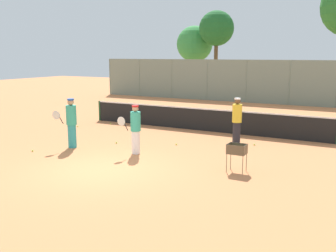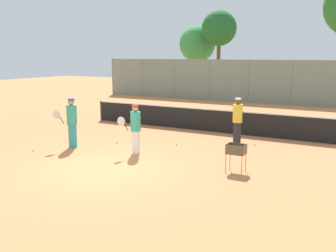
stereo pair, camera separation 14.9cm
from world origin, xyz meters
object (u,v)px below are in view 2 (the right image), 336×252
tennis_net (201,119)px  player_red_cap (237,120)px  ball_cart (237,152)px  player_white_outfit (135,129)px  player_yellow_shirt (72,122)px

tennis_net → player_red_cap: bearing=-36.9°
ball_cart → player_white_outfit: bearing=174.8°
tennis_net → player_red_cap: size_ratio=6.55×
player_red_cap → player_yellow_shirt: player_yellow_shirt is taller
player_red_cap → player_yellow_shirt: size_ratio=0.97×
player_white_outfit → player_red_cap: player_red_cap is taller
player_white_outfit → ball_cart: size_ratio=2.05×
tennis_net → ball_cart: size_ratio=13.99×
player_red_cap → player_white_outfit: bearing=119.9°
tennis_net → player_white_outfit: 5.17m
player_red_cap → player_yellow_shirt: 6.50m
tennis_net → player_white_outfit: size_ratio=6.83×
tennis_net → player_white_outfit: bearing=-92.6°
player_red_cap → ball_cart: size_ratio=2.14×
tennis_net → player_white_outfit: (-0.24, -5.15, 0.36)m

